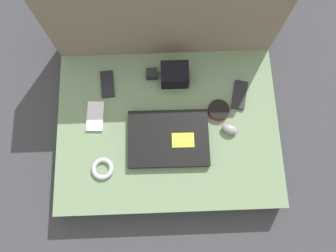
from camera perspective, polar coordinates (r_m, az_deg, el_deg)
ground_plane at (r=1.48m, az=0.00°, el=-1.41°), size 8.00×8.00×0.00m
couch_seat at (r=1.42m, az=0.00°, el=-0.84°), size 0.93×0.69×0.12m
couch_backrest at (r=1.43m, az=-0.69°, el=18.81°), size 0.93×0.20×0.51m
laptop at (r=1.34m, az=0.14°, el=-2.20°), size 0.33×0.24×0.03m
computer_mouse at (r=1.37m, az=10.70°, el=-0.55°), size 0.08×0.06×0.04m
speaker_puck at (r=1.39m, az=8.80°, el=2.75°), size 0.09×0.09×0.02m
phone_silver at (r=1.45m, az=-10.52°, el=7.19°), size 0.06×0.12×0.01m
phone_black at (r=1.41m, az=-12.55°, el=1.67°), size 0.08×0.13×0.01m
phone_small at (r=1.44m, az=12.35°, el=5.31°), size 0.08×0.14×0.01m
camera_pouch at (r=1.40m, az=1.17°, el=8.90°), size 0.12×0.09×0.09m
charger_brick at (r=1.43m, az=-2.87°, el=9.05°), size 0.05×0.04×0.04m
cable_coil at (r=1.35m, az=-11.32°, el=-7.29°), size 0.09×0.09×0.02m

